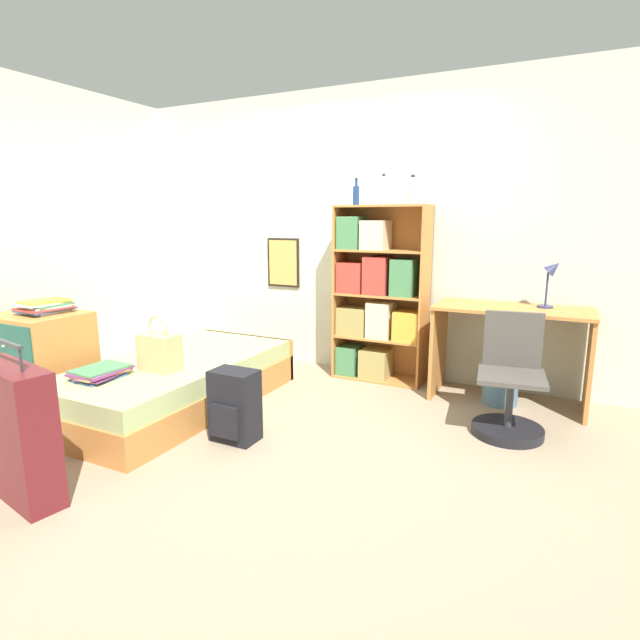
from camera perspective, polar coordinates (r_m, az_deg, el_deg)
ground_plane at (r=3.68m, az=-7.00°, el=-11.51°), size 14.00×14.00×0.00m
wall_back at (r=4.76m, az=3.03°, el=9.84°), size 10.00×0.09×2.60m
wall_left at (r=5.02m, az=-29.75°, el=8.47°), size 0.06×10.00×2.60m
bed at (r=4.07m, az=-15.83°, el=-6.85°), size 0.98×1.93×0.37m
handbag at (r=3.74m, az=-17.87°, el=-3.43°), size 0.29×0.17×0.40m
book_stack_on_bed at (r=3.71m, az=-23.82°, el=-5.52°), size 0.29×0.37×0.07m
suitcase at (r=3.06m, az=-31.37°, el=-10.89°), size 0.62×0.30×0.84m
dresser at (r=4.44m, az=-29.13°, el=-3.97°), size 0.64×0.57×0.72m
magazine_pile_on_dresser at (r=4.35m, az=-28.87°, el=1.36°), size 0.32×0.37×0.10m
bookcase at (r=4.47m, az=6.35°, el=2.49°), size 0.81×0.33×1.55m
bottle_green at (r=4.51m, az=4.15°, el=14.07°), size 0.06×0.06×0.23m
bottle_brown at (r=4.41m, az=7.25°, el=14.19°), size 0.06×0.06×0.26m
bottle_clear at (r=4.37m, az=10.51°, el=14.05°), size 0.08×0.08×0.24m
desk at (r=4.16m, az=20.95°, el=-1.86°), size 1.16×0.54×0.77m
desk_lamp at (r=4.16m, az=24.98°, el=4.65°), size 0.16×0.12×0.38m
desk_chair at (r=3.64m, az=20.84°, el=-8.19°), size 0.48×0.48×0.81m
backpack at (r=3.35m, az=-9.75°, el=-9.68°), size 0.30×0.23×0.47m
waste_bin at (r=4.21m, az=19.91°, el=-7.03°), size 0.27×0.27×0.29m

